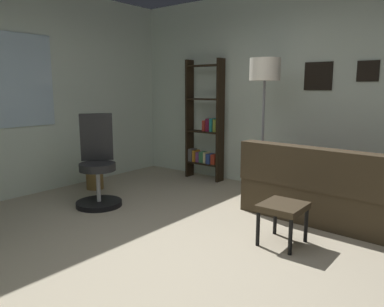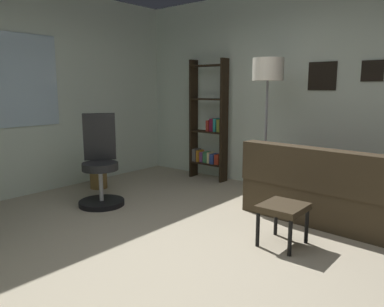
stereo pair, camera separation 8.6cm
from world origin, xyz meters
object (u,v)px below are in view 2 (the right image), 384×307
(bookshelf, at_px, (209,128))
(office_chair, at_px, (101,169))
(potted_plant, at_px, (100,170))
(couch, at_px, (344,193))
(footstool, at_px, (283,211))
(floor_lamp, at_px, (268,78))

(bookshelf, bearing_deg, office_chair, 172.99)
(potted_plant, bearing_deg, bookshelf, -30.53)
(couch, height_order, potted_plant, couch)
(couch, height_order, bookshelf, bookshelf)
(footstool, height_order, office_chair, office_chair)
(potted_plant, bearing_deg, office_chair, -125.33)
(couch, xyz_separation_m, office_chair, (-1.39, 2.52, 0.16))
(floor_lamp, bearing_deg, couch, -97.87)
(office_chair, relative_size, floor_lamp, 0.62)
(office_chair, bearing_deg, couch, -61.07)
(potted_plant, bearing_deg, floor_lamp, -62.29)
(couch, xyz_separation_m, footstool, (-1.09, 0.19, 0.04))
(potted_plant, bearing_deg, couch, -73.30)
(bookshelf, height_order, floor_lamp, bookshelf)
(office_chair, height_order, bookshelf, bookshelf)
(couch, bearing_deg, office_chair, 118.93)
(footstool, distance_m, office_chair, 2.35)
(footstool, xyz_separation_m, bookshelf, (1.62, 2.09, 0.49))
(floor_lamp, distance_m, potted_plant, 2.68)
(office_chair, xyz_separation_m, potted_plant, (0.45, 0.63, -0.18))
(footstool, bearing_deg, floor_lamp, 35.21)
(footstool, height_order, potted_plant, potted_plant)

